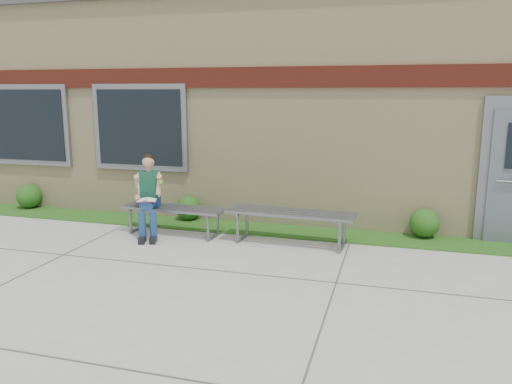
% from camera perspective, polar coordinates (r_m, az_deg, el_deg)
% --- Properties ---
extents(ground, '(80.00, 80.00, 0.00)m').
position_cam_1_polar(ground, '(6.18, -0.83, -11.07)').
color(ground, '#9E9E99').
rests_on(ground, ground).
extents(grass_strip, '(16.00, 0.80, 0.02)m').
position_cam_1_polar(grass_strip, '(8.56, 4.17, -4.55)').
color(grass_strip, '#224E15').
rests_on(grass_strip, ground).
extents(school_building, '(16.20, 6.22, 4.20)m').
position_cam_1_polar(school_building, '(11.58, 7.78, 10.04)').
color(school_building, beige).
rests_on(school_building, ground).
extents(bench_left, '(1.82, 0.59, 0.47)m').
position_cam_1_polar(bench_left, '(8.47, -9.39, -2.41)').
color(bench_left, slate).
rests_on(bench_left, ground).
extents(bench_right, '(2.04, 0.65, 0.52)m').
position_cam_1_polar(bench_right, '(7.84, 3.98, -3.08)').
color(bench_right, slate).
rests_on(bench_right, ground).
extents(girl, '(0.60, 0.84, 1.36)m').
position_cam_1_polar(girl, '(8.38, -12.15, -0.20)').
color(girl, navy).
rests_on(girl, ground).
extents(shrub_west, '(0.49, 0.49, 0.49)m').
position_cam_1_polar(shrub_west, '(11.19, -24.51, -0.42)').
color(shrub_west, '#224E15').
rests_on(shrub_west, grass_strip).
extents(shrub_mid, '(0.44, 0.44, 0.44)m').
position_cam_1_polar(shrub_mid, '(9.33, -7.71, -1.83)').
color(shrub_mid, '#224E15').
rests_on(shrub_mid, grass_strip).
extents(shrub_east, '(0.47, 0.47, 0.47)m').
position_cam_1_polar(shrub_east, '(8.60, 18.70, -3.37)').
color(shrub_east, '#224E15').
rests_on(shrub_east, grass_strip).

